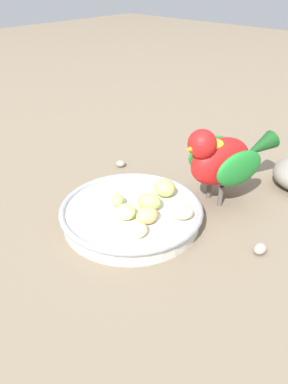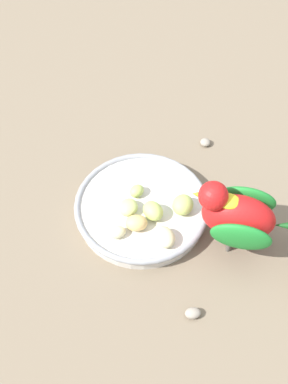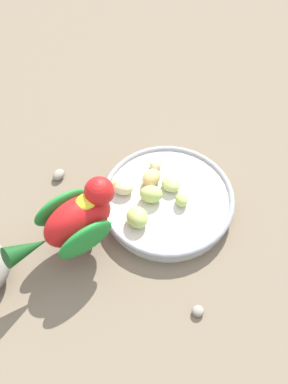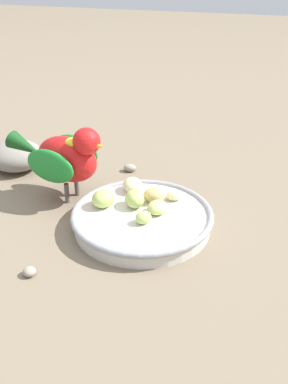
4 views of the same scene
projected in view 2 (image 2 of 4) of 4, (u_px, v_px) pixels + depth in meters
ground_plane at (152, 209)px, 0.94m from camera, size 4.00×4.00×0.00m
feeding_bowl at (142, 208)px, 0.92m from camera, size 0.22×0.22×0.03m
apple_piece_0 at (137, 191)px, 0.92m from camera, size 0.03×0.03×0.02m
apple_piece_1 at (128, 207)px, 0.90m from camera, size 0.04×0.04×0.02m
apple_piece_2 at (183, 205)px, 0.90m from camera, size 0.05×0.05×0.03m
apple_piece_3 at (153, 211)px, 0.89m from camera, size 0.04×0.05×0.03m
apple_piece_4 at (117, 232)px, 0.87m from camera, size 0.03×0.03×0.02m
apple_piece_5 at (136, 223)px, 0.88m from camera, size 0.04×0.03×0.02m
apple_piece_6 at (165, 237)px, 0.86m from camera, size 0.04×0.05×0.02m
parrot at (241, 216)px, 0.83m from camera, size 0.19×0.11×0.14m
pebble_1 at (205, 142)px, 1.02m from camera, size 0.03×0.03×0.01m
pebble_2 at (193, 313)px, 0.82m from camera, size 0.03×0.02×0.01m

